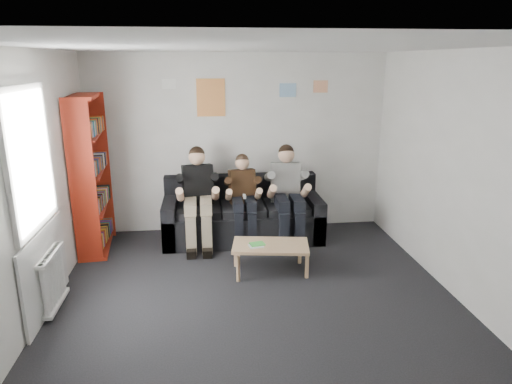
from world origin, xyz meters
TOP-DOWN VIEW (x-y plane):
  - room_shell at (0.00, 0.00)m, footprint 5.00×5.00m
  - sofa at (0.02, 2.06)m, footprint 2.32×0.95m
  - bookshelf at (-2.06, 1.87)m, footprint 0.32×0.97m
  - coffee_table at (0.26, 0.83)m, footprint 0.94×0.52m
  - game_cases at (0.08, 0.80)m, footprint 0.19×0.16m
  - person_left at (-0.63, 1.85)m, footprint 0.43×0.92m
  - person_middle at (0.02, 1.86)m, footprint 0.37×0.79m
  - person_right at (0.66, 1.85)m, footprint 0.43×0.92m
  - radiator at (-2.15, 0.20)m, footprint 0.10×0.64m
  - window at (-2.22, 0.20)m, footprint 0.05×1.30m
  - poster_large at (-0.40, 2.49)m, footprint 0.42×0.01m
  - poster_blue at (0.75, 2.49)m, footprint 0.25×0.01m
  - poster_pink at (1.25, 2.49)m, footprint 0.22×0.01m
  - poster_sign at (-1.00, 2.49)m, footprint 0.20×0.01m

SIDE VIEW (x-z plane):
  - sofa at x=0.02m, z-range -0.13..0.77m
  - coffee_table at x=0.26m, z-range 0.14..0.52m
  - radiator at x=-2.15m, z-range 0.05..0.65m
  - game_cases at x=0.08m, z-range 0.38..0.40m
  - person_middle at x=0.02m, z-range 0.01..1.30m
  - person_left at x=-0.63m, z-range 0.00..1.40m
  - person_right at x=0.66m, z-range 0.00..1.41m
  - window at x=-2.22m, z-range -0.15..2.21m
  - bookshelf at x=-2.06m, z-range 0.00..2.15m
  - room_shell at x=0.00m, z-range -1.15..3.85m
  - poster_large at x=-0.40m, z-range 1.77..2.32m
  - poster_blue at x=0.75m, z-range 2.05..2.25m
  - poster_pink at x=1.25m, z-range 2.11..2.29m
  - poster_sign at x=-1.00m, z-range 2.18..2.32m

